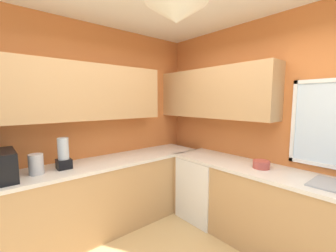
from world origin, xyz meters
name	(u,v)px	position (x,y,z in m)	size (l,w,h in m)	color
room_shell	(167,85)	(-0.75, 0.54, 1.87)	(3.67, 3.42, 2.77)	#D17238
counter_run_left	(99,197)	(-1.46, 0.00, 0.46)	(0.65, 3.03, 0.92)	tan
counter_run_back	(278,213)	(0.21, 1.34, 0.46)	(2.76, 0.65, 0.92)	tan
dishwasher	(205,188)	(-0.80, 1.31, 0.44)	(0.60, 0.60, 0.87)	white
kettle	(36,164)	(-1.44, -0.68, 1.03)	(0.14, 0.14, 0.22)	#B7B7BC
bowl	(262,164)	(0.00, 1.34, 0.96)	(0.19, 0.19, 0.09)	#B74C42
blender_appliance	(63,155)	(-1.46, -0.40, 1.08)	(0.15, 0.15, 0.36)	black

